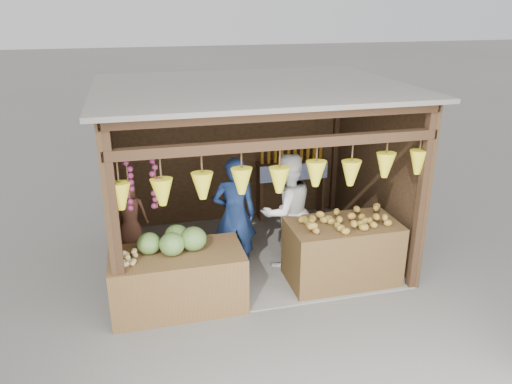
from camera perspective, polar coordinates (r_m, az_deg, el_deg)
ground at (r=7.91m, az=-0.47°, el=-7.25°), size 80.00×80.00×0.00m
stall_structure at (r=7.23m, az=-0.68°, el=4.28°), size 4.30×3.30×2.66m
back_shelf at (r=8.97m, az=4.09°, el=2.26°), size 1.25×0.32×1.32m
counter_left at (r=6.59m, az=-8.90°, el=-9.89°), size 1.69×0.85×0.77m
counter_right at (r=7.15m, az=9.77°, el=-6.79°), size 1.52×0.85×0.89m
stool at (r=7.78m, az=-13.83°, el=-7.10°), size 0.34×0.34×0.32m
man_standing at (r=7.18m, az=-2.46°, el=-2.66°), size 0.66×0.47×1.73m
woman_standing at (r=7.32m, az=3.50°, el=-2.19°), size 0.99×0.87×1.74m
vendor_seated at (r=7.49m, az=-14.28°, el=-2.45°), size 0.55×0.40×1.05m
melon_pile at (r=6.40m, az=-9.56°, el=-5.35°), size 1.00×0.50×0.32m
tanfruit_pile at (r=6.31m, az=-14.60°, el=-7.15°), size 0.34×0.40×0.13m
mango_pile at (r=6.87m, az=10.38°, el=-2.90°), size 1.40×0.64×0.22m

